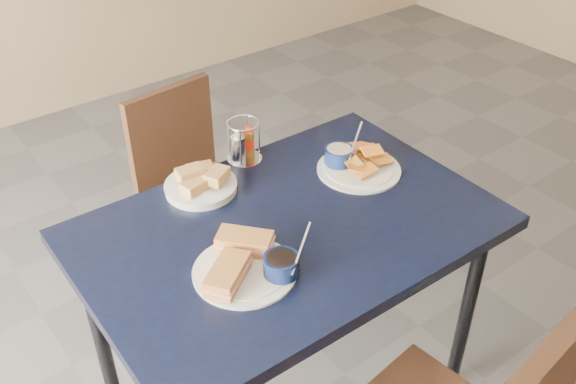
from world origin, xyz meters
TOP-DOWN VIEW (x-y plane):
  - ground at (0.00, 0.00)m, footprint 6.00×6.00m
  - dining_table at (-0.21, 0.05)m, footprint 1.13×0.77m
  - chair_far at (-0.10, 0.84)m, footprint 0.40×0.39m
  - sandwich_plate at (-0.41, -0.04)m, footprint 0.30×0.28m
  - plantain_plate at (0.11, 0.15)m, footprint 0.26×0.26m
  - bread_basket at (-0.32, 0.33)m, footprint 0.21×0.21m
  - condiment_caddy at (-0.13, 0.39)m, footprint 0.11×0.11m

SIDE VIEW (x-z plane):
  - ground at x=0.00m, z-range 0.00..0.00m
  - chair_far at x=-0.10m, z-range 0.06..0.84m
  - dining_table at x=-0.21m, z-range 0.30..1.05m
  - plantain_plate at x=0.11m, z-range 0.71..0.83m
  - bread_basket at x=-0.32m, z-range 0.74..0.81m
  - sandwich_plate at x=-0.41m, z-range 0.72..0.83m
  - condiment_caddy at x=-0.13m, z-range 0.74..0.87m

